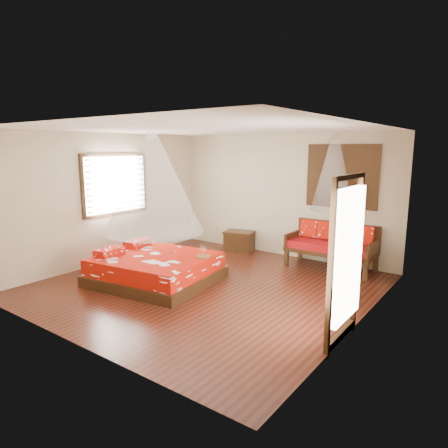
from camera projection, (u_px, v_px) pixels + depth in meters
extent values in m
cube|color=black|center=(208.00, 286.00, 7.32)|extent=(5.50, 5.50, 0.02)
cube|color=white|center=(206.00, 128.00, 6.80)|extent=(5.50, 5.50, 0.02)
cube|color=tan|center=(108.00, 199.00, 8.66)|extent=(0.02, 5.50, 2.80)
cube|color=tan|center=(364.00, 228.00, 5.46)|extent=(0.02, 5.50, 2.80)
cube|color=tan|center=(281.00, 195.00, 9.25)|extent=(5.50, 0.02, 2.80)
cube|color=tan|center=(66.00, 237.00, 4.87)|extent=(5.50, 0.02, 2.80)
cube|color=black|center=(156.00, 276.00, 7.52)|extent=(2.31, 2.14, 0.20)
cube|color=#AE1205|center=(156.00, 264.00, 7.47)|extent=(2.20, 2.03, 0.30)
cube|color=#AE1205|center=(109.00, 252.00, 7.45)|extent=(0.37, 0.58, 0.14)
cube|color=#AE1205|center=(137.00, 243.00, 8.13)|extent=(0.37, 0.58, 0.14)
cube|color=black|center=(287.00, 256.00, 8.49)|extent=(0.08, 0.08, 0.42)
cube|color=black|center=(366.00, 270.00, 7.53)|extent=(0.08, 0.08, 0.42)
cube|color=black|center=(300.00, 250.00, 9.03)|extent=(0.08, 0.08, 0.42)
cube|color=black|center=(376.00, 262.00, 8.06)|extent=(0.08, 0.08, 0.42)
cube|color=black|center=(330.00, 251.00, 8.25)|extent=(1.78, 0.79, 0.08)
cube|color=#920B05|center=(331.00, 246.00, 8.23)|extent=(1.72, 0.73, 0.14)
cube|color=black|center=(337.00, 235.00, 8.47)|extent=(1.78, 0.06, 0.55)
cube|color=black|center=(293.00, 238.00, 8.71)|extent=(0.06, 0.79, 0.30)
cube|color=black|center=(373.00, 250.00, 7.72)|extent=(0.06, 0.79, 0.30)
cube|color=#AE1205|center=(309.00, 229.00, 8.71)|extent=(0.38, 0.20, 0.39)
cube|color=#AE1205|center=(327.00, 231.00, 8.48)|extent=(0.38, 0.20, 0.39)
cube|color=#AE1205|center=(345.00, 233.00, 8.25)|extent=(0.38, 0.20, 0.39)
cube|color=#AE1205|center=(364.00, 236.00, 8.02)|extent=(0.38, 0.20, 0.39)
cube|color=black|center=(239.00, 242.00, 9.77)|extent=(0.76, 0.62, 0.44)
cube|color=black|center=(240.00, 232.00, 9.73)|extent=(0.81, 0.67, 0.05)
cube|color=black|center=(342.00, 176.00, 8.30)|extent=(1.52, 0.06, 1.32)
cube|color=black|center=(342.00, 176.00, 8.29)|extent=(1.35, 0.04, 1.10)
cube|color=black|center=(116.00, 184.00, 8.74)|extent=(0.08, 1.74, 1.34)
cube|color=silver|center=(117.00, 184.00, 8.72)|extent=(0.04, 1.54, 1.10)
cube|color=black|center=(345.00, 262.00, 5.07)|extent=(0.08, 1.02, 2.16)
cube|color=white|center=(344.00, 254.00, 5.06)|extent=(0.03, 0.82, 1.70)
cylinder|color=brown|center=(203.00, 256.00, 7.35)|extent=(0.28, 0.28, 0.03)
cone|color=white|center=(153.00, 183.00, 7.19)|extent=(1.80, 1.80, 1.80)
cone|color=white|center=(334.00, 173.00, 7.90)|extent=(0.84, 0.84, 1.50)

